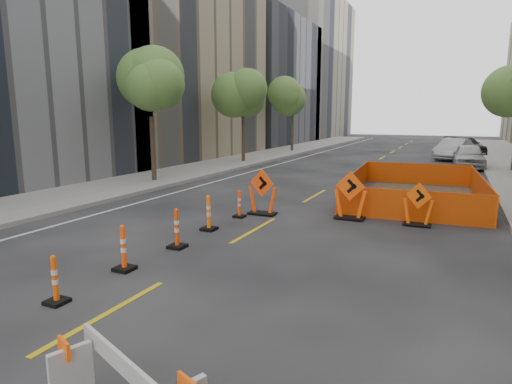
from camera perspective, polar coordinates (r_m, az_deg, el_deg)
The scene contains 19 objects.
ground_plane at distance 9.46m, azimuth -10.72°, elevation -10.83°, with size 140.00×140.00×0.00m, color black.
sidewalk_left at distance 24.06m, azimuth -11.57°, elevation 2.17°, with size 4.00×90.00×0.15m, color gray.
bld_left_d at distance 51.51m, azimuth -0.68°, elevation 14.30°, with size 12.00×16.00×14.00m, color #4C4C51.
bld_left_e at distance 66.88m, azimuth 5.65°, elevation 15.90°, with size 12.00×20.00×20.00m, color gray.
tree_l_b at distance 21.92m, azimuth -13.88°, elevation 12.98°, with size 2.80×2.80×5.95m.
tree_l_c at distance 30.38m, azimuth -1.74°, elevation 12.43°, with size 2.80×2.80×5.95m.
tree_l_d at distance 39.56m, azimuth 4.92°, elevation 11.89°, with size 2.80×2.80×5.95m.
channelizer_2 at distance 8.63m, azimuth -25.23°, elevation -10.51°, with size 0.36×0.36×0.92m, color #DF4B09, non-canonical shape.
channelizer_3 at distance 9.83m, azimuth -17.26°, elevation -7.13°, with size 0.41×0.41×1.03m, color #F1450A, non-canonical shape.
channelizer_4 at distance 11.13m, azimuth -10.53°, elevation -4.77°, with size 0.41×0.41×1.04m, color #D53C08, non-canonical shape.
channelizer_5 at distance 12.69m, azimuth -6.33°, elevation -2.76°, with size 0.42×0.42×1.06m, color #FF630A, non-canonical shape.
channelizer_6 at distance 14.22m, azimuth -2.24°, elevation -1.57°, with size 0.36×0.36×0.92m, color #F7410A, non-canonical shape.
chevron_sign_left at distance 14.55m, azimuth 0.85°, elevation 0.01°, with size 1.05×0.63×1.58m, color #FF430A, non-canonical shape.
chevron_sign_center at distance 14.20m, azimuth 12.46°, elevation -0.46°, with size 1.06×0.63×1.59m, color #FF4E0A, non-canonical shape.
chevron_sign_right at distance 13.98m, azimuth 20.82°, elevation -1.54°, with size 0.90×0.54×1.36m, color #ED5209, non-canonical shape.
safety_fence at distance 18.53m, azimuth 20.40°, elevation 0.72°, with size 4.80×8.17×1.02m, color orange, non-canonical shape.
parked_car_near at distance 30.66m, azimuth 26.51°, elevation 4.31°, with size 1.81×4.51×1.54m, color #B1B1B3.
parked_car_mid at distance 35.90m, azimuth 24.84°, elevation 5.19°, with size 1.68×4.82×1.59m, color #B1B1B6.
parked_car_far at distance 41.45m, azimuth 26.06°, elevation 5.58°, with size 2.07×5.10×1.48m, color black.
Camera 1 is at (5.23, -7.13, 3.37)m, focal length 30.00 mm.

